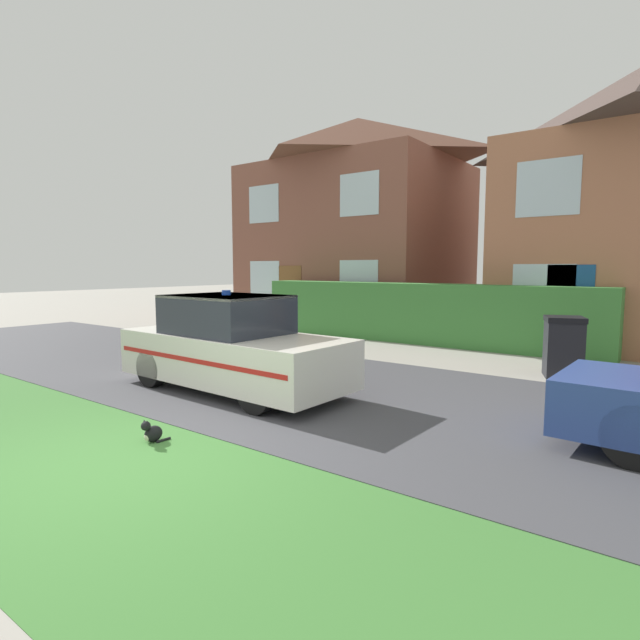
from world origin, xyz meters
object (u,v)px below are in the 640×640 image
at_px(wheelie_bin, 563,347).
at_px(cat, 152,433).
at_px(house_left, 357,219).
at_px(police_car, 232,347).

bearing_deg(wheelie_bin, cat, -135.03).
height_order(house_left, wheelie_bin, house_left).
height_order(police_car, cat, police_car).
xyz_separation_m(house_left, wheelie_bin, (8.50, -6.22, -3.28)).
bearing_deg(cat, police_car, -152.01).
bearing_deg(cat, wheelie_bin, 157.80).
bearing_deg(wheelie_bin, house_left, 123.90).
bearing_deg(police_car, house_left, 114.18).
distance_m(cat, house_left, 14.45).
distance_m(police_car, cat, 2.60).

